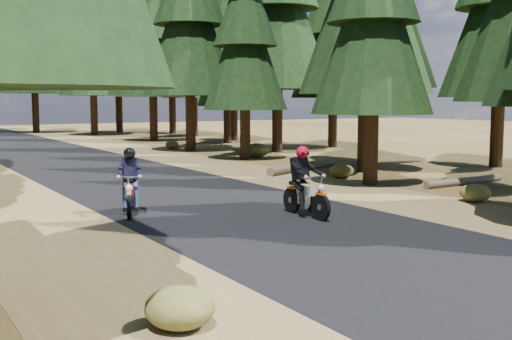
{
  "coord_description": "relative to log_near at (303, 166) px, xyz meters",
  "views": [
    {
      "loc": [
        -7.55,
        -11.07,
        2.73
      ],
      "look_at": [
        0.0,
        1.5,
        1.1
      ],
      "focal_mm": 45.0,
      "sensor_mm": 36.0,
      "label": 1
    }
  ],
  "objects": [
    {
      "name": "understory_shrubs",
      "position": [
        -5.39,
        -0.55,
        0.11
      ],
      "size": [
        16.19,
        30.16,
        0.67
      ],
      "color": "#474C1E",
      "rests_on": "ground"
    },
    {
      "name": "rider_lead",
      "position": [
        -5.59,
        -8.01,
        0.39
      ],
      "size": [
        0.57,
        1.84,
        1.63
      ],
      "rotation": [
        0.0,
        0.0,
        3.13
      ],
      "color": "beige",
      "rests_on": "road"
    },
    {
      "name": "ground",
      "position": [
        -6.59,
        -8.93,
        -0.16
      ],
      "size": [
        120.0,
        120.0,
        0.0
      ],
      "primitive_type": "plane",
      "color": "#423217",
      "rests_on": "ground"
    },
    {
      "name": "road",
      "position": [
        -6.59,
        -3.93,
        -0.15
      ],
      "size": [
        6.0,
        100.0,
        0.01
      ],
      "primitive_type": "cube",
      "color": "black",
      "rests_on": "ground"
    },
    {
      "name": "rider_follow",
      "position": [
        -8.99,
        -5.65,
        0.37
      ],
      "size": [
        1.16,
        1.84,
        1.58
      ],
      "rotation": [
        0.0,
        0.0,
        2.76
      ],
      "color": "maroon",
      "rests_on": "road"
    },
    {
      "name": "shoulder_l",
      "position": [
        -11.19,
        -3.93,
        -0.16
      ],
      "size": [
        3.2,
        100.0,
        0.01
      ],
      "primitive_type": "cube",
      "color": "brown",
      "rests_on": "ground"
    },
    {
      "name": "log_near",
      "position": [
        0.0,
        0.0,
        0.0
      ],
      "size": [
        4.39,
        2.25,
        0.32
      ],
      "primitive_type": "cylinder",
      "rotation": [
        0.0,
        1.57,
        0.43
      ],
      "color": "#4C4233",
      "rests_on": "ground"
    },
    {
      "name": "log_far",
      "position": [
        2.02,
        -6.03,
        -0.04
      ],
      "size": [
        3.58,
        0.43,
        0.24
      ],
      "primitive_type": "cylinder",
      "rotation": [
        0.0,
        1.57,
        0.05
      ],
      "color": "#4C4233",
      "rests_on": "ground"
    },
    {
      "name": "shoulder_r",
      "position": [
        -1.99,
        -3.93,
        -0.16
      ],
      "size": [
        3.2,
        100.0,
        0.01
      ],
      "primitive_type": "cube",
      "color": "brown",
      "rests_on": "ground"
    }
  ]
}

